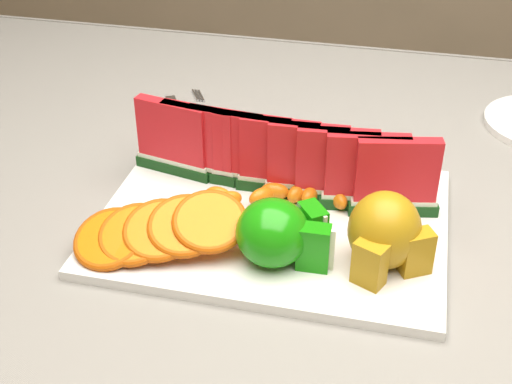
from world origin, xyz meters
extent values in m
cube|color=#4F2E21|center=(0.00, 0.00, 0.73)|extent=(1.40, 0.90, 0.03)
cube|color=#4F2E21|center=(-0.64, 0.39, 0.36)|extent=(0.06, 0.06, 0.72)
cube|color=gray|center=(0.00, 0.00, 0.75)|extent=(1.52, 1.02, 0.01)
cube|color=gray|center=(0.00, 0.51, 0.66)|extent=(1.52, 0.01, 0.20)
cube|color=silver|center=(-0.07, -0.06, 0.76)|extent=(0.40, 0.30, 0.01)
ellipsoid|color=#2C8A13|center=(-0.06, -0.14, 0.80)|extent=(0.10, 0.10, 0.07)
cube|color=#2C8A13|center=(-0.01, -0.14, 0.80)|extent=(0.04, 0.02, 0.05)
cube|color=beige|center=(0.00, -0.14, 0.80)|extent=(0.03, 0.01, 0.05)
cube|color=#2C8A13|center=(-0.02, -0.11, 0.80)|extent=(0.04, 0.04, 0.05)
cube|color=beige|center=(-0.01, -0.11, 0.80)|extent=(0.02, 0.03, 0.05)
ellipsoid|color=#A66208|center=(0.06, -0.12, 0.81)|extent=(0.08, 0.08, 0.09)
cube|color=#A66208|center=(0.05, -0.16, 0.79)|extent=(0.04, 0.03, 0.05)
cube|color=#A66208|center=(0.09, -0.13, 0.79)|extent=(0.04, 0.03, 0.05)
cube|color=silver|center=(-0.26, 0.16, 0.76)|extent=(0.10, 0.16, 0.00)
cube|color=silver|center=(-0.26, 0.25, 0.76)|extent=(0.02, 0.04, 0.00)
cube|color=silver|center=(-0.26, 0.25, 0.76)|extent=(0.02, 0.04, 0.00)
cube|color=silver|center=(-0.25, 0.25, 0.76)|extent=(0.02, 0.04, 0.00)
cube|color=#133F10|center=(-0.21, 0.01, 0.78)|extent=(0.11, 0.04, 0.01)
cube|color=silver|center=(-0.21, 0.01, 0.79)|extent=(0.10, 0.04, 0.01)
cube|color=red|center=(-0.21, 0.01, 0.83)|extent=(0.10, 0.04, 0.08)
cube|color=#133F10|center=(-0.18, 0.00, 0.78)|extent=(0.11, 0.04, 0.01)
cube|color=silver|center=(-0.18, 0.00, 0.79)|extent=(0.10, 0.03, 0.01)
cube|color=red|center=(-0.18, 0.00, 0.83)|extent=(0.10, 0.03, 0.08)
cube|color=#133F10|center=(-0.14, 0.00, 0.78)|extent=(0.11, 0.03, 0.01)
cube|color=silver|center=(-0.14, 0.00, 0.79)|extent=(0.10, 0.03, 0.01)
cube|color=red|center=(-0.14, 0.00, 0.83)|extent=(0.10, 0.03, 0.08)
cube|color=#133F10|center=(-0.11, 0.00, 0.78)|extent=(0.11, 0.03, 0.01)
cube|color=silver|center=(-0.11, 0.00, 0.79)|extent=(0.10, 0.02, 0.01)
cube|color=red|center=(-0.11, 0.00, 0.83)|extent=(0.10, 0.02, 0.08)
cube|color=#133F10|center=(-0.07, -0.01, 0.78)|extent=(0.11, 0.02, 0.01)
cube|color=silver|center=(-0.07, -0.01, 0.79)|extent=(0.10, 0.02, 0.01)
cube|color=red|center=(-0.07, -0.01, 0.83)|extent=(0.10, 0.02, 0.08)
cube|color=#133F10|center=(-0.04, -0.01, 0.78)|extent=(0.11, 0.03, 0.01)
cube|color=silver|center=(-0.04, -0.01, 0.79)|extent=(0.10, 0.02, 0.01)
cube|color=red|center=(-0.04, -0.01, 0.83)|extent=(0.10, 0.02, 0.08)
cube|color=#133F10|center=(0.00, -0.02, 0.78)|extent=(0.11, 0.03, 0.01)
cube|color=silver|center=(0.00, -0.02, 0.79)|extent=(0.10, 0.03, 0.01)
cube|color=red|center=(0.00, -0.02, 0.83)|extent=(0.10, 0.03, 0.08)
cube|color=#133F10|center=(0.03, -0.02, 0.78)|extent=(0.11, 0.04, 0.01)
cube|color=silver|center=(0.03, -0.02, 0.79)|extent=(0.10, 0.03, 0.01)
cube|color=red|center=(0.03, -0.02, 0.83)|extent=(0.10, 0.03, 0.08)
cube|color=#133F10|center=(0.07, -0.02, 0.78)|extent=(0.11, 0.04, 0.01)
cube|color=silver|center=(0.07, -0.02, 0.79)|extent=(0.10, 0.04, 0.01)
cube|color=red|center=(0.07, -0.02, 0.83)|extent=(0.10, 0.04, 0.08)
cylinder|color=#FB6306|center=(-0.23, -0.17, 0.79)|extent=(0.09, 0.09, 0.03)
torus|color=#C86814|center=(-0.23, -0.17, 0.79)|extent=(0.10, 0.10, 0.04)
cylinder|color=#FB6306|center=(-0.20, -0.16, 0.79)|extent=(0.08, 0.08, 0.03)
torus|color=#C86814|center=(-0.20, -0.16, 0.79)|extent=(0.09, 0.09, 0.04)
cylinder|color=#FB6306|center=(-0.18, -0.15, 0.80)|extent=(0.08, 0.07, 0.03)
torus|color=#C86814|center=(-0.18, -0.15, 0.80)|extent=(0.09, 0.08, 0.04)
cylinder|color=#FB6306|center=(-0.15, -0.14, 0.80)|extent=(0.08, 0.08, 0.03)
torus|color=#C86814|center=(-0.15, -0.14, 0.80)|extent=(0.10, 0.09, 0.04)
cylinder|color=#FB6306|center=(-0.13, -0.13, 0.80)|extent=(0.09, 0.09, 0.03)
torus|color=#C86814|center=(-0.13, -0.13, 0.80)|extent=(0.10, 0.10, 0.04)
cylinder|color=#FB6306|center=(-0.18, 0.05, 0.78)|extent=(0.07, 0.07, 0.03)
torus|color=#C86814|center=(-0.18, 0.05, 0.78)|extent=(0.08, 0.08, 0.03)
cylinder|color=#FB6306|center=(-0.13, 0.05, 0.79)|extent=(0.08, 0.08, 0.03)
torus|color=#C86814|center=(-0.13, 0.05, 0.79)|extent=(0.09, 0.09, 0.03)
cylinder|color=#FB6306|center=(-0.08, 0.05, 0.79)|extent=(0.09, 0.08, 0.03)
torus|color=#C86814|center=(-0.08, 0.05, 0.79)|extent=(0.10, 0.10, 0.03)
cylinder|color=#FB6306|center=(-0.03, 0.05, 0.79)|extent=(0.09, 0.09, 0.03)
torus|color=#C86814|center=(-0.03, 0.05, 0.79)|extent=(0.10, 0.10, 0.03)
cylinder|color=#FB6306|center=(0.01, 0.05, 0.80)|extent=(0.09, 0.09, 0.03)
torus|color=#C86814|center=(0.01, 0.05, 0.80)|extent=(0.11, 0.11, 0.03)
ellipsoid|color=#E83F07|center=(-0.14, -0.05, 0.78)|extent=(0.04, 0.02, 0.02)
ellipsoid|color=#E83F07|center=(-0.13, -0.06, 0.78)|extent=(0.04, 0.04, 0.02)
ellipsoid|color=#E83F07|center=(-0.09, -0.04, 0.78)|extent=(0.04, 0.04, 0.02)
ellipsoid|color=#E83F07|center=(-0.08, -0.03, 0.78)|extent=(0.04, 0.02, 0.02)
ellipsoid|color=#E83F07|center=(-0.05, -0.03, 0.78)|extent=(0.03, 0.04, 0.02)
ellipsoid|color=#E83F07|center=(-0.03, -0.03, 0.78)|extent=(0.03, 0.04, 0.02)
ellipsoid|color=#E83F07|center=(0.00, -0.03, 0.78)|extent=(0.03, 0.04, 0.02)
camera|label=1|loc=(0.07, -0.73, 1.25)|focal=50.00mm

